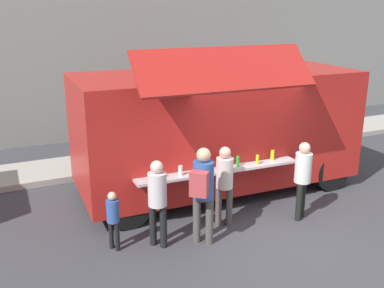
{
  "coord_description": "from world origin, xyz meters",
  "views": [
    {
      "loc": [
        -4.66,
        -6.26,
        4.07
      ],
      "look_at": [
        -0.87,
        1.92,
        1.3
      ],
      "focal_mm": 41.8,
      "sensor_mm": 36.0,
      "label": 1
    }
  ],
  "objects_px": {
    "food_truck_main": "(217,127)",
    "customer_rear_waiting": "(157,196)",
    "child_near_queue": "(113,216)",
    "customer_front_ordering": "(224,179)",
    "customer_mid_with_backpack": "(203,187)",
    "trash_bin": "(294,128)",
    "customer_extra_browsing": "(303,174)"
  },
  "relations": [
    {
      "from": "customer_rear_waiting",
      "to": "customer_mid_with_backpack",
      "type": "bearing_deg",
      "value": -60.09
    },
    {
      "from": "customer_extra_browsing",
      "to": "child_near_queue",
      "type": "bearing_deg",
      "value": 48.89
    },
    {
      "from": "customer_extra_browsing",
      "to": "child_near_queue",
      "type": "distance_m",
      "value": 3.73
    },
    {
      "from": "customer_rear_waiting",
      "to": "food_truck_main",
      "type": "bearing_deg",
      "value": 0.63
    },
    {
      "from": "customer_front_ordering",
      "to": "trash_bin",
      "type": "bearing_deg",
      "value": -28.01
    },
    {
      "from": "customer_front_ordering",
      "to": "customer_rear_waiting",
      "type": "bearing_deg",
      "value": 120.18
    },
    {
      "from": "food_truck_main",
      "to": "customer_front_ordering",
      "type": "xyz_separation_m",
      "value": [
        -0.72,
        -1.66,
        -0.54
      ]
    },
    {
      "from": "customer_front_ordering",
      "to": "child_near_queue",
      "type": "xyz_separation_m",
      "value": [
        -2.18,
        -0.01,
        -0.3
      ]
    },
    {
      "from": "food_truck_main",
      "to": "customer_rear_waiting",
      "type": "height_order",
      "value": "food_truck_main"
    },
    {
      "from": "food_truck_main",
      "to": "customer_rear_waiting",
      "type": "xyz_separation_m",
      "value": [
        -2.16,
        -1.88,
        -0.54
      ]
    },
    {
      "from": "customer_rear_waiting",
      "to": "child_near_queue",
      "type": "bearing_deg",
      "value": 123.72
    },
    {
      "from": "trash_bin",
      "to": "customer_mid_with_backpack",
      "type": "distance_m",
      "value": 7.01
    },
    {
      "from": "child_near_queue",
      "to": "food_truck_main",
      "type": "bearing_deg",
      "value": -0.35
    },
    {
      "from": "customer_rear_waiting",
      "to": "customer_extra_browsing",
      "type": "relative_size",
      "value": 1.01
    },
    {
      "from": "food_truck_main",
      "to": "customer_front_ordering",
      "type": "bearing_deg",
      "value": -111.65
    },
    {
      "from": "trash_bin",
      "to": "child_near_queue",
      "type": "bearing_deg",
      "value": -149.71
    },
    {
      "from": "customer_mid_with_backpack",
      "to": "customer_extra_browsing",
      "type": "height_order",
      "value": "customer_mid_with_backpack"
    },
    {
      "from": "customer_front_ordering",
      "to": "customer_mid_with_backpack",
      "type": "xyz_separation_m",
      "value": [
        -0.7,
        -0.48,
        0.15
      ]
    },
    {
      "from": "customer_mid_with_backpack",
      "to": "child_near_queue",
      "type": "xyz_separation_m",
      "value": [
        -1.48,
        0.47,
        -0.45
      ]
    },
    {
      "from": "food_truck_main",
      "to": "customer_front_ordering",
      "type": "relative_size",
      "value": 3.94
    },
    {
      "from": "food_truck_main",
      "to": "customer_mid_with_backpack",
      "type": "bearing_deg",
      "value": -121.68
    },
    {
      "from": "customer_extra_browsing",
      "to": "food_truck_main",
      "type": "bearing_deg",
      "value": -13.81
    },
    {
      "from": "trash_bin",
      "to": "customer_mid_with_backpack",
      "type": "height_order",
      "value": "customer_mid_with_backpack"
    },
    {
      "from": "food_truck_main",
      "to": "customer_extra_browsing",
      "type": "height_order",
      "value": "food_truck_main"
    },
    {
      "from": "food_truck_main",
      "to": "child_near_queue",
      "type": "xyz_separation_m",
      "value": [
        -2.9,
        -1.67,
        -0.85
      ]
    },
    {
      "from": "customer_mid_with_backpack",
      "to": "child_near_queue",
      "type": "bearing_deg",
      "value": 113.42
    },
    {
      "from": "food_truck_main",
      "to": "child_near_queue",
      "type": "bearing_deg",
      "value": -148.2
    },
    {
      "from": "food_truck_main",
      "to": "trash_bin",
      "type": "bearing_deg",
      "value": 32.29
    },
    {
      "from": "customer_front_ordering",
      "to": "customer_rear_waiting",
      "type": "xyz_separation_m",
      "value": [
        -1.44,
        -0.22,
        0.01
      ]
    },
    {
      "from": "food_truck_main",
      "to": "trash_bin",
      "type": "height_order",
      "value": "food_truck_main"
    },
    {
      "from": "customer_mid_with_backpack",
      "to": "customer_rear_waiting",
      "type": "relative_size",
      "value": 1.12
    },
    {
      "from": "food_truck_main",
      "to": "trash_bin",
      "type": "relative_size",
      "value": 6.69
    }
  ]
}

